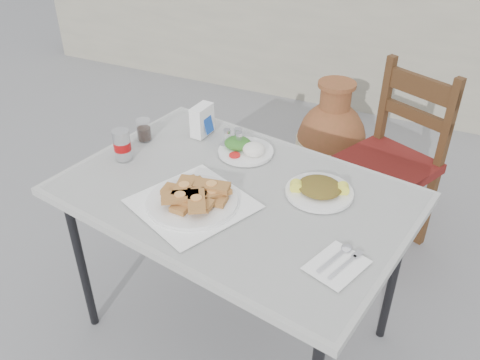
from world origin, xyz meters
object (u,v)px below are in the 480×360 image
at_px(condiment_caddy, 235,140).
at_px(chair, 391,160).
at_px(pide_plate, 192,196).
at_px(napkin_holder, 202,120).
at_px(cola_glass, 144,131).
at_px(cafe_table, 235,201).
at_px(salad_chopped_plate, 320,189).
at_px(soda_can, 122,145).
at_px(terracotta_urn, 330,143).
at_px(salad_rice_plate, 245,148).

xyz_separation_m(condiment_caddy, chair, (0.57, 0.63, -0.30)).
relative_size(pide_plate, napkin_holder, 3.61).
height_order(pide_plate, cola_glass, cola_glass).
height_order(cafe_table, cola_glass, cola_glass).
height_order(pide_plate, condiment_caddy, condiment_caddy).
bearing_deg(salad_chopped_plate, soda_can, -172.93).
relative_size(cafe_table, soda_can, 11.14).
bearing_deg(terracotta_urn, salad_rice_plate, -96.74).
bearing_deg(salad_rice_plate, cafe_table, -73.54).
height_order(salad_rice_plate, terracotta_urn, salad_rice_plate).
height_order(soda_can, condiment_caddy, soda_can).
bearing_deg(cafe_table, napkin_holder, 133.89).
distance_m(cafe_table, soda_can, 0.52).
height_order(pide_plate, chair, chair).
relative_size(cafe_table, pide_plate, 2.87).
relative_size(pide_plate, condiment_caddy, 4.24).
bearing_deg(condiment_caddy, soda_can, -142.72).
bearing_deg(condiment_caddy, salad_chopped_plate, -22.95).
bearing_deg(soda_can, salad_chopped_plate, 7.07).
relative_size(salad_chopped_plate, cola_glass, 2.74).
distance_m(condiment_caddy, terracotta_urn, 1.07).
xyz_separation_m(pide_plate, salad_rice_plate, (0.02, 0.40, -0.01)).
bearing_deg(pide_plate, soda_can, 159.34).
bearing_deg(terracotta_urn, condiment_caddy, -100.53).
bearing_deg(chair, salad_rice_plate, -102.73).
relative_size(salad_rice_plate, soda_can, 1.84).
height_order(pide_plate, salad_rice_plate, pide_plate).
height_order(cola_glass, condiment_caddy, cola_glass).
distance_m(cafe_table, salad_rice_plate, 0.28).
xyz_separation_m(napkin_holder, condiment_caddy, (0.18, -0.04, -0.04)).
bearing_deg(salad_rice_plate, terracotta_urn, 83.26).
xyz_separation_m(soda_can, napkin_holder, (0.19, 0.32, 0.00)).
height_order(cafe_table, napkin_holder, napkin_holder).
bearing_deg(pide_plate, napkin_holder, 114.72).
xyz_separation_m(cafe_table, cola_glass, (-0.52, 0.18, 0.09)).
bearing_deg(condiment_caddy, cola_glass, -163.70).
xyz_separation_m(pide_plate, soda_can, (-0.41, 0.15, 0.03)).
xyz_separation_m(cafe_table, chair, (0.43, 0.92, -0.22)).
bearing_deg(salad_rice_plate, chair, 52.25).
height_order(cafe_table, soda_can, soda_can).
bearing_deg(cola_glass, salad_chopped_plate, -4.94).
height_order(cafe_table, chair, chair).
relative_size(napkin_holder, condiment_caddy, 1.17).
relative_size(napkin_holder, terracotta_urn, 0.18).
relative_size(condiment_caddy, chair, 0.12).
bearing_deg(cola_glass, condiment_caddy, 16.30).
height_order(napkin_holder, terracotta_urn, napkin_holder).
bearing_deg(terracotta_urn, pide_plate, -95.60).
distance_m(cafe_table, cola_glass, 0.56).
xyz_separation_m(cafe_table, salad_chopped_plate, (0.29, 0.11, 0.07)).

